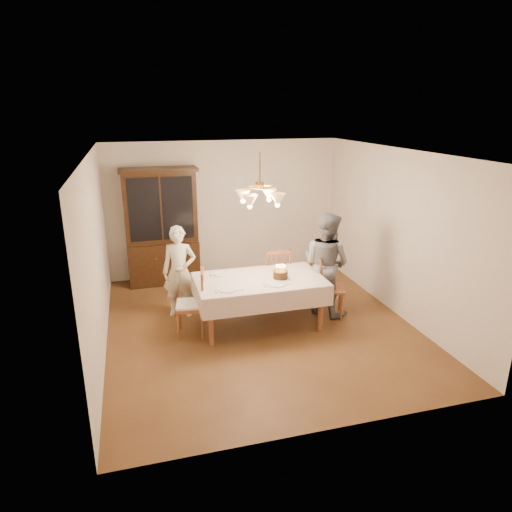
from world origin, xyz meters
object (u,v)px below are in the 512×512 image
object	(u,v)px
chair_far_side	(275,279)
birthday_cake	(280,275)
china_hutch	(162,229)
dining_table	(260,283)
elderly_woman	(179,272)

from	to	relation	value
chair_far_side	birthday_cake	xyz separation A→B (m)	(-0.18, -0.80, 0.38)
china_hutch	chair_far_side	bearing A→B (deg)	-42.11
dining_table	birthday_cake	xyz separation A→B (m)	(0.29, -0.10, 0.14)
dining_table	chair_far_side	world-z (taller)	chair_far_side
dining_table	elderly_woman	bearing A→B (deg)	147.33
chair_far_side	elderly_woman	xyz separation A→B (m)	(-1.58, 0.01, 0.29)
china_hutch	chair_far_side	size ratio (longest dim) A/B	2.16
chair_far_side	birthday_cake	distance (m)	0.90
dining_table	birthday_cake	size ratio (longest dim) A/B	6.33
china_hutch	birthday_cake	size ratio (longest dim) A/B	7.20
birthday_cake	elderly_woman	bearing A→B (deg)	150.10
chair_far_side	elderly_woman	size ratio (longest dim) A/B	0.69
dining_table	chair_far_side	distance (m)	0.88
dining_table	china_hutch	xyz separation A→B (m)	(-1.24, 2.25, 0.36)
chair_far_side	birthday_cake	bearing A→B (deg)	-102.75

